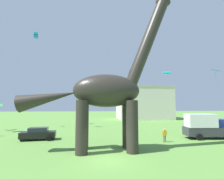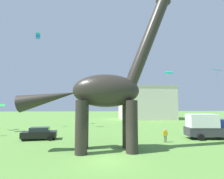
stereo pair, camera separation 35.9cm
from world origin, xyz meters
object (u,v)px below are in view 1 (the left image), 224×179
object	(u,v)px
person_strolling_adult	(164,134)
dinosaur_sculpture	(106,91)
kite_trailing	(44,56)
parked_sedan_left	(38,133)
kite_near_high	(166,73)
kite_drifting	(17,62)
parked_box_truck	(205,126)
kite_mid_center	(215,70)
kite_near_low	(36,35)

from	to	relation	value
person_strolling_adult	dinosaur_sculpture	bearing A→B (deg)	128.53
dinosaur_sculpture	kite_trailing	size ratio (longest dim) A/B	13.23
parked_sedan_left	kite_near_high	bearing A→B (deg)	18.35
parked_sedan_left	kite_near_high	distance (m)	25.86
parked_sedan_left	kite_near_high	size ratio (longest dim) A/B	2.79
parked_sedan_left	kite_drifting	bearing A→B (deg)	116.65
parked_box_truck	kite_mid_center	distance (m)	7.33
person_strolling_adult	kite_trailing	xyz separation A→B (m)	(-19.50, 19.77, 14.50)
dinosaur_sculpture	kite_mid_center	bearing A→B (deg)	-0.70
parked_box_truck	kite_near_low	world-z (taller)	kite_near_low
kite_mid_center	kite_trailing	bearing A→B (deg)	141.73
person_strolling_adult	kite_drifting	bearing A→B (deg)	71.44
parked_sedan_left	kite_trailing	size ratio (longest dim) A/B	3.63
kite_drifting	kite_near_low	distance (m)	6.71
kite_near_high	kite_mid_center	xyz separation A→B (m)	(0.14, -13.87, -2.26)
dinosaur_sculpture	kite_drifting	distance (m)	25.73
parked_box_truck	kite_near_high	size ratio (longest dim) A/B	3.69
kite_trailing	kite_mid_center	xyz separation A→B (m)	(25.93, -20.46, -6.86)
kite_drifting	kite_near_low	bearing A→B (deg)	-28.34
parked_sedan_left	parked_box_truck	size ratio (longest dim) A/B	0.76
kite_trailing	kite_mid_center	world-z (taller)	kite_trailing
person_strolling_adult	kite_near_high	world-z (taller)	kite_near_high
person_strolling_adult	kite_near_low	distance (m)	28.75
parked_sedan_left	kite_mid_center	distance (m)	23.37
dinosaur_sculpture	kite_near_high	xyz separation A→B (m)	(13.50, 16.36, 5.10)
kite_trailing	kite_mid_center	bearing A→B (deg)	-38.27
kite_mid_center	kite_near_high	bearing A→B (deg)	90.60
parked_sedan_left	kite_drifting	world-z (taller)	kite_drifting
kite_trailing	kite_near_low	bearing A→B (deg)	-88.54
kite_near_high	kite_near_low	size ratio (longest dim) A/B	1.54
parked_box_truck	kite_mid_center	world-z (taller)	kite_mid_center
dinosaur_sculpture	kite_near_high	size ratio (longest dim) A/B	10.17
kite_near_high	kite_trailing	world-z (taller)	kite_trailing
kite_drifting	kite_trailing	distance (m)	6.42
kite_trailing	kite_near_low	world-z (taller)	kite_near_low
kite_trailing	kite_near_low	size ratio (longest dim) A/B	1.18
kite_mid_center	kite_near_low	xyz separation A→B (m)	(-25.77, 13.93, 9.00)
kite_near_low	kite_drifting	bearing A→B (deg)	151.66
parked_box_truck	kite_trailing	size ratio (longest dim) A/B	4.80
dinosaur_sculpture	kite_mid_center	size ratio (longest dim) A/B	9.33
kite_drifting	kite_mid_center	world-z (taller)	kite_drifting
person_strolling_adult	kite_mid_center	size ratio (longest dim) A/B	0.93
kite_mid_center	kite_drifting	bearing A→B (deg)	151.61
parked_sedan_left	person_strolling_adult	size ratio (longest dim) A/B	2.76
kite_near_high	person_strolling_adult	bearing A→B (deg)	-115.48
kite_drifting	dinosaur_sculpture	bearing A→B (deg)	-48.91
parked_box_truck	kite_drifting	world-z (taller)	kite_drifting
parked_sedan_left	kite_near_high	world-z (taller)	kite_near_high
dinosaur_sculpture	person_strolling_adult	xyz separation A→B (m)	(7.22, 3.17, -4.81)
kite_drifting	kite_mid_center	xyz separation A→B (m)	(29.91, -16.16, -4.22)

